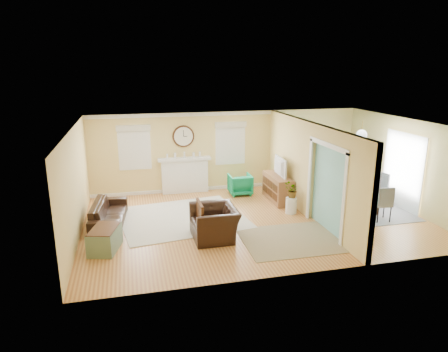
{
  "coord_description": "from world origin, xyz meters",
  "views": [
    {
      "loc": [
        -3.18,
        -9.63,
        4.02
      ],
      "look_at": [
        -0.8,
        0.3,
        1.2
      ],
      "focal_mm": 32.0,
      "sensor_mm": 36.0,
      "label": 1
    }
  ],
  "objects_px": {
    "green_chair": "(240,184)",
    "credenza": "(277,188)",
    "eames_chair": "(214,223)",
    "dining_table": "(355,197)",
    "sofa": "(109,213)"
  },
  "relations": [
    {
      "from": "credenza",
      "to": "dining_table",
      "type": "bearing_deg",
      "value": -26.82
    },
    {
      "from": "sofa",
      "to": "eames_chair",
      "type": "distance_m",
      "value": 2.95
    },
    {
      "from": "sofa",
      "to": "dining_table",
      "type": "relative_size",
      "value": 1.18
    },
    {
      "from": "credenza",
      "to": "dining_table",
      "type": "xyz_separation_m",
      "value": [
        2.05,
        -1.04,
        -0.1
      ]
    },
    {
      "from": "green_chair",
      "to": "credenza",
      "type": "relative_size",
      "value": 0.5
    },
    {
      "from": "eames_chair",
      "to": "dining_table",
      "type": "xyz_separation_m",
      "value": [
        4.51,
        1.23,
        -0.09
      ]
    },
    {
      "from": "eames_chair",
      "to": "dining_table",
      "type": "height_order",
      "value": "eames_chair"
    },
    {
      "from": "sofa",
      "to": "dining_table",
      "type": "height_order",
      "value": "dining_table"
    },
    {
      "from": "green_chair",
      "to": "eames_chair",
      "type": "bearing_deg",
      "value": 65.64
    },
    {
      "from": "green_chair",
      "to": "dining_table",
      "type": "xyz_separation_m",
      "value": [
        2.99,
        -1.92,
        -0.03
      ]
    },
    {
      "from": "credenza",
      "to": "dining_table",
      "type": "height_order",
      "value": "credenza"
    },
    {
      "from": "dining_table",
      "to": "eames_chair",
      "type": "bearing_deg",
      "value": 114.3
    },
    {
      "from": "eames_chair",
      "to": "sofa",
      "type": "bearing_deg",
      "value": -122.16
    },
    {
      "from": "eames_chair",
      "to": "green_chair",
      "type": "relative_size",
      "value": 1.64
    },
    {
      "from": "sofa",
      "to": "eames_chair",
      "type": "height_order",
      "value": "eames_chair"
    }
  ]
}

